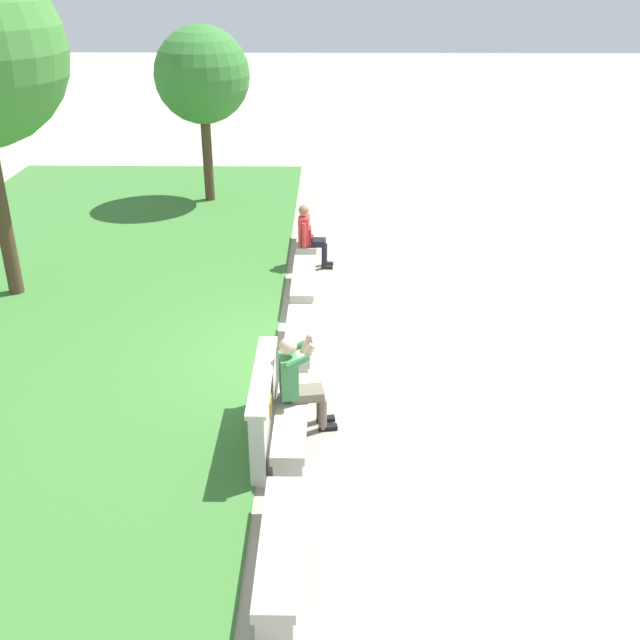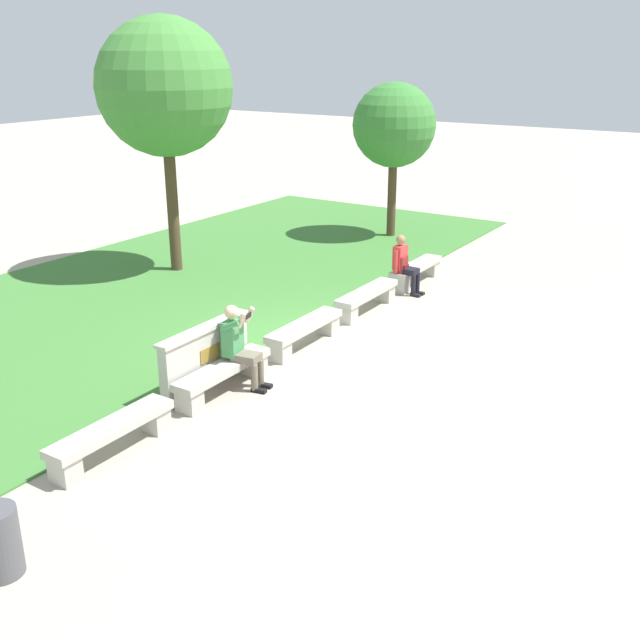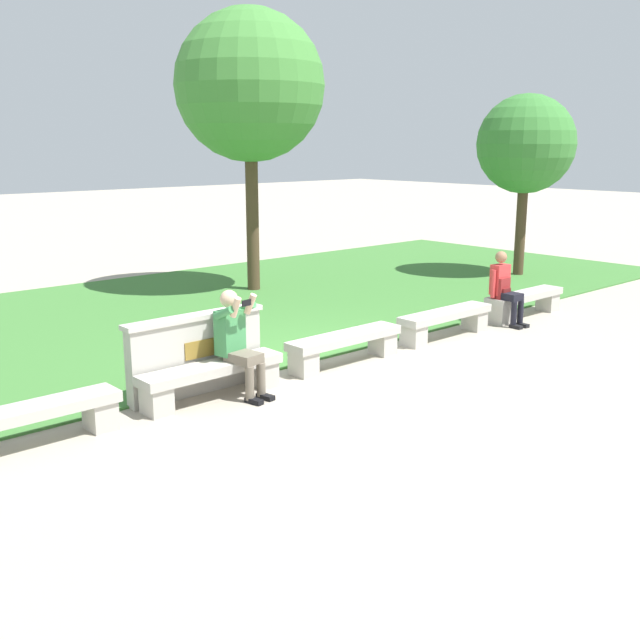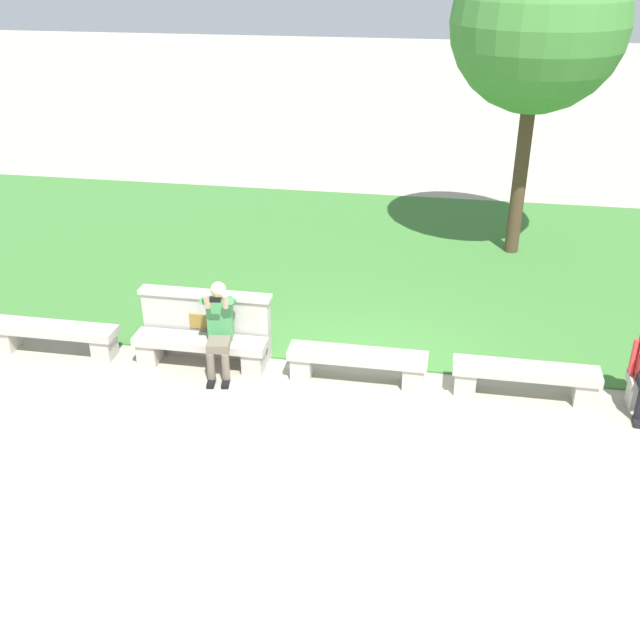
# 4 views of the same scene
# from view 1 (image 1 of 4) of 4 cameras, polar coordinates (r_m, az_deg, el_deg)

# --- Properties ---
(ground_plane) EXTENTS (80.00, 80.00, 0.00)m
(ground_plane) POSITION_cam_1_polar(r_m,az_deg,el_deg) (11.52, -1.63, -2.82)
(ground_plane) COLOR #A89E8C
(grass_strip) EXTENTS (22.85, 8.00, 0.03)m
(grass_strip) POSITION_cam_1_polar(r_m,az_deg,el_deg) (12.49, -22.16, -2.41)
(grass_strip) COLOR #3D7533
(grass_strip) RESTS_ON ground
(bench_main) EXTENTS (1.90, 0.40, 0.45)m
(bench_main) POSITION_cam_1_polar(r_m,az_deg,el_deg) (7.70, -3.06, -17.07)
(bench_main) COLOR #B7B2A8
(bench_main) RESTS_ON ground
(bench_near) EXTENTS (1.90, 0.40, 0.45)m
(bench_near) POSITION_cam_1_polar(r_m,az_deg,el_deg) (9.45, -2.20, -7.78)
(bench_near) COLOR #B7B2A8
(bench_near) RESTS_ON ground
(bench_mid) EXTENTS (1.90, 0.40, 0.45)m
(bench_mid) POSITION_cam_1_polar(r_m,az_deg,el_deg) (11.38, -1.64, -1.50)
(bench_mid) COLOR #B7B2A8
(bench_mid) RESTS_ON ground
(bench_far) EXTENTS (1.90, 0.40, 0.45)m
(bench_far) POSITION_cam_1_polar(r_m,az_deg,el_deg) (13.40, -1.26, 2.92)
(bench_far) COLOR #B7B2A8
(bench_far) RESTS_ON ground
(bench_end) EXTENTS (1.90, 0.40, 0.45)m
(bench_end) POSITION_cam_1_polar(r_m,az_deg,el_deg) (15.48, -0.97, 6.17)
(bench_end) COLOR #B7B2A8
(bench_end) RESTS_ON ground
(backrest_wall_with_plaque) EXTENTS (1.92, 0.24, 1.01)m
(backrest_wall_with_plaque) POSITION_cam_1_polar(r_m,az_deg,el_deg) (9.36, -4.31, -6.64)
(backrest_wall_with_plaque) COLOR #B7B2A8
(backrest_wall_with_plaque) RESTS_ON ground
(person_photographer) EXTENTS (0.51, 0.76, 1.32)m
(person_photographer) POSITION_cam_1_polar(r_m,az_deg,el_deg) (9.49, -1.68, -4.50)
(person_photographer) COLOR black
(person_photographer) RESTS_ON ground
(person_distant) EXTENTS (0.48, 0.69, 1.26)m
(person_distant) POSITION_cam_1_polar(r_m,az_deg,el_deg) (14.65, -0.81, 6.55)
(person_distant) COLOR black
(person_distant) RESTS_ON ground
(backpack) EXTENTS (0.28, 0.24, 0.43)m
(backpack) POSITION_cam_1_polar(r_m,az_deg,el_deg) (14.66, -1.02, 6.36)
(backpack) COLOR maroon
(backpack) RESTS_ON bench_end
(tree_left_background) EXTENTS (2.24, 2.24, 4.16)m
(tree_left_background) POSITION_cam_1_polar(r_m,az_deg,el_deg) (18.63, -8.97, 17.90)
(tree_left_background) COLOR #4C3826
(tree_left_background) RESTS_ON ground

